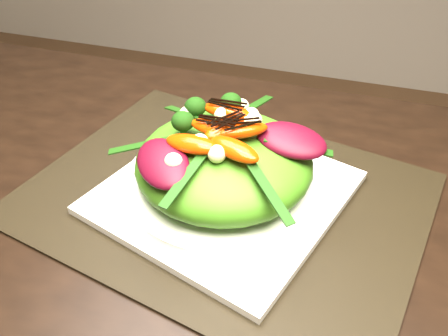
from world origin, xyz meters
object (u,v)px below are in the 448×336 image
(dining_table, at_px, (102,264))
(placemat, at_px, (224,196))
(plate_base, at_px, (224,192))
(salad_bowl, at_px, (224,183))
(lettuce_mound, at_px, (224,162))
(orange_segment, at_px, (214,117))

(dining_table, height_order, placemat, dining_table)
(plate_base, bearing_deg, salad_bowl, -90.00)
(placemat, bearing_deg, plate_base, 0.00)
(placemat, xyz_separation_m, lettuce_mound, (0.00, -0.00, 0.05))
(placemat, height_order, lettuce_mound, lettuce_mound)
(lettuce_mound, height_order, orange_segment, orange_segment)
(dining_table, xyz_separation_m, placemat, (0.10, 0.13, 0.02))
(salad_bowl, bearing_deg, lettuce_mound, 0.00)
(dining_table, height_order, salad_bowl, dining_table)
(dining_table, xyz_separation_m, salad_bowl, (0.10, 0.13, 0.04))
(lettuce_mound, relative_size, orange_segment, 3.37)
(lettuce_mound, bearing_deg, orange_segment, 127.53)
(placemat, bearing_deg, salad_bowl, -90.00)
(placemat, relative_size, plate_base, 1.78)
(dining_table, bearing_deg, orange_segment, 62.14)
(placemat, height_order, salad_bowl, salad_bowl)
(orange_segment, bearing_deg, placemat, -52.47)
(salad_bowl, distance_m, orange_segment, 0.08)
(plate_base, relative_size, orange_segment, 4.25)
(dining_table, xyz_separation_m, plate_base, (0.10, 0.13, 0.03))
(plate_base, xyz_separation_m, orange_segment, (-0.02, 0.03, 0.09))
(lettuce_mound, bearing_deg, plate_base, 90.00)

